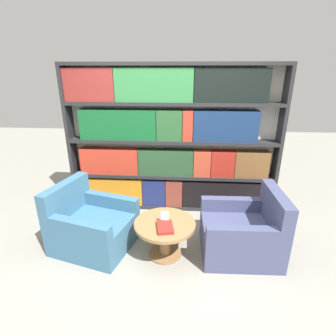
# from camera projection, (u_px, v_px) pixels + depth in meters

# --- Properties ---
(ground_plane) EXTENTS (14.00, 14.00, 0.00)m
(ground_plane) POSITION_uv_depth(u_px,v_px,m) (166.00, 258.00, 3.19)
(ground_plane) COLOR gray
(bookshelf) EXTENTS (3.22, 0.30, 2.25)m
(bookshelf) POSITION_uv_depth(u_px,v_px,m) (170.00, 142.00, 4.02)
(bookshelf) COLOR silver
(bookshelf) RESTS_ON ground_plane
(armchair_left) EXTENTS (1.09, 1.02, 0.83)m
(armchair_left) POSITION_uv_depth(u_px,v_px,m) (91.00, 226.00, 3.35)
(armchair_left) COLOR #386684
(armchair_left) RESTS_ON ground_plane
(armchair_right) EXTENTS (0.93, 0.83, 0.83)m
(armchair_right) POSITION_uv_depth(u_px,v_px,m) (243.00, 233.00, 3.21)
(armchair_right) COLOR #42476B
(armchair_right) RESTS_ON ground_plane
(coffee_table) EXTENTS (0.73, 0.73, 0.46)m
(coffee_table) POSITION_uv_depth(u_px,v_px,m) (165.00, 232.00, 3.15)
(coffee_table) COLOR olive
(coffee_table) RESTS_ON ground_plane
(table_sign) EXTENTS (0.09, 0.06, 0.15)m
(table_sign) POSITION_uv_depth(u_px,v_px,m) (165.00, 218.00, 3.08)
(table_sign) COLOR black
(table_sign) RESTS_ON coffee_table
(stray_book) EXTENTS (0.22, 0.29, 0.04)m
(stray_book) POSITION_uv_depth(u_px,v_px,m) (165.00, 227.00, 2.98)
(stray_book) COLOR maroon
(stray_book) RESTS_ON coffee_table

